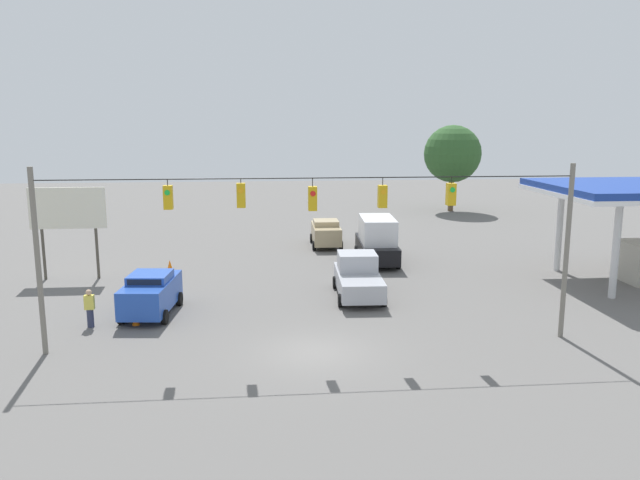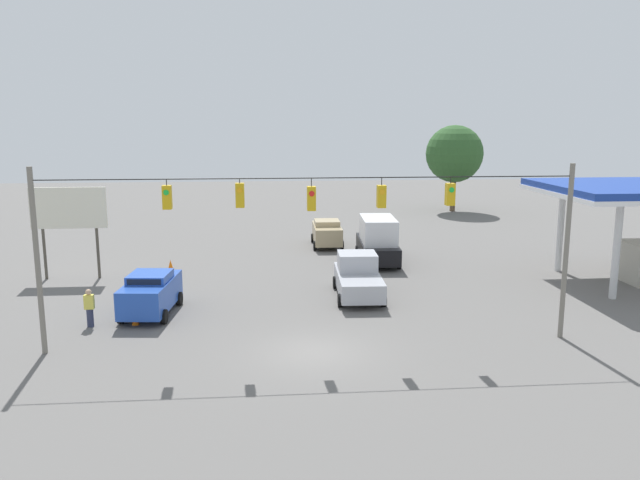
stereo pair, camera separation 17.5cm
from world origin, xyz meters
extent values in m
plane|color=#605E5B|center=(0.00, 0.00, 0.00)|extent=(140.00, 140.00, 0.00)
cylinder|color=slate|center=(-10.14, -0.81, 3.53)|extent=(0.20, 0.20, 7.05)
cylinder|color=slate|center=(10.14, -0.81, 3.53)|extent=(0.20, 0.20, 7.05)
cylinder|color=black|center=(0.00, -0.81, 6.56)|extent=(20.29, 0.04, 0.04)
cube|color=gold|center=(-5.33, -0.81, 5.89)|extent=(0.32, 0.36, 0.84)
cylinder|color=black|center=(-5.33, -0.81, 6.44)|extent=(0.03, 0.03, 0.25)
cylinder|color=green|center=(-5.33, -0.62, 6.08)|extent=(0.20, 0.02, 0.20)
cube|color=gold|center=(-2.67, -0.81, 5.84)|extent=(0.32, 0.36, 0.85)
cylinder|color=black|center=(-2.67, -0.81, 6.41)|extent=(0.03, 0.03, 0.30)
cylinder|color=orange|center=(-2.67, -0.62, 6.03)|extent=(0.20, 0.02, 0.20)
cube|color=gold|center=(0.00, -0.81, 5.79)|extent=(0.32, 0.36, 0.91)
cylinder|color=black|center=(0.00, -0.81, 6.40)|extent=(0.03, 0.03, 0.32)
cylinder|color=red|center=(0.00, -0.62, 5.99)|extent=(0.20, 0.02, 0.20)
cube|color=gold|center=(2.67, -0.81, 5.94)|extent=(0.32, 0.36, 0.90)
cylinder|color=black|center=(2.67, -0.81, 6.47)|extent=(0.03, 0.03, 0.17)
cylinder|color=orange|center=(2.67, -0.62, 6.14)|extent=(0.20, 0.02, 0.20)
cube|color=gold|center=(5.33, -0.81, 5.89)|extent=(0.32, 0.36, 0.88)
cylinder|color=black|center=(5.33, -0.81, 6.44)|extent=(0.03, 0.03, 0.23)
cylinder|color=green|center=(5.33, -0.62, 6.09)|extent=(0.20, 0.02, 0.20)
cube|color=tan|center=(-2.57, -20.52, 0.90)|extent=(1.95, 4.41, 1.17)
cube|color=tan|center=(-2.57, -20.52, 1.67)|extent=(1.74, 1.96, 0.36)
cube|color=black|center=(-2.59, -21.49, 1.67)|extent=(1.48, 0.05, 0.25)
cylinder|color=black|center=(-3.52, -21.92, 0.32)|extent=(0.23, 0.64, 0.64)
cylinder|color=black|center=(-1.67, -21.96, 0.32)|extent=(0.23, 0.64, 0.64)
cylinder|color=black|center=(-3.46, -19.08, 0.32)|extent=(0.23, 0.64, 0.64)
cylinder|color=black|center=(-1.61, -19.12, 0.32)|extent=(0.23, 0.64, 0.64)
cube|color=black|center=(-5.20, -15.25, 0.82)|extent=(2.55, 6.17, 1.00)
cube|color=silver|center=(-5.18, -14.95, 2.08)|extent=(2.23, 3.99, 1.52)
cube|color=black|center=(-5.31, -16.89, 2.08)|extent=(1.73, 0.13, 1.06)
cylinder|color=black|center=(-6.41, -17.14, 0.32)|extent=(0.26, 0.65, 0.64)
cylinder|color=black|center=(-4.25, -17.28, 0.32)|extent=(0.26, 0.65, 0.64)
cylinder|color=black|center=(-6.16, -13.22, 0.32)|extent=(0.26, 0.65, 0.64)
cylinder|color=black|center=(-4.00, -13.36, 0.32)|extent=(0.26, 0.65, 0.64)
cube|color=#A8AAB2|center=(-2.83, -7.43, 0.77)|extent=(2.29, 5.26, 0.90)
cube|color=#A8AAB2|center=(-2.86, -8.05, 1.67)|extent=(1.98, 1.94, 0.90)
cube|color=black|center=(-2.90, -8.99, 1.67)|extent=(1.66, 0.09, 0.63)
cylinder|color=black|center=(-3.94, -9.06, 0.32)|extent=(0.25, 0.65, 0.64)
cylinder|color=black|center=(-1.87, -9.15, 0.32)|extent=(0.25, 0.65, 0.64)
cylinder|color=black|center=(-3.80, -5.70, 0.32)|extent=(0.25, 0.65, 0.64)
cylinder|color=black|center=(-1.73, -5.79, 0.32)|extent=(0.25, 0.65, 0.64)
cube|color=#234CB2|center=(6.98, -5.47, 0.94)|extent=(2.30, 4.51, 1.24)
cube|color=#234CB2|center=(6.98, -5.47, 1.74)|extent=(1.91, 2.08, 0.36)
cube|color=black|center=(7.07, -4.51, 1.74)|extent=(1.50, 0.17, 0.25)
cylinder|color=black|center=(8.05, -4.16, 0.32)|extent=(0.28, 0.66, 0.64)
cylinder|color=black|center=(6.18, -3.97, 0.32)|extent=(0.28, 0.66, 0.64)
cylinder|color=black|center=(7.77, -6.97, 0.32)|extent=(0.28, 0.66, 0.64)
cylinder|color=black|center=(5.90, -6.78, 0.32)|extent=(0.28, 0.66, 0.64)
cone|color=orange|center=(7.40, -3.96, 0.30)|extent=(0.32, 0.32, 0.60)
cone|color=orange|center=(7.24, -7.47, 0.30)|extent=(0.32, 0.32, 0.60)
cone|color=orange|center=(7.26, -10.65, 0.30)|extent=(0.32, 0.32, 0.60)
cone|color=orange|center=(7.38, -14.20, 0.30)|extent=(0.32, 0.32, 0.60)
cylinder|color=silver|center=(-15.37, -11.92, 2.51)|extent=(0.36, 0.36, 5.02)
cylinder|color=silver|center=(-15.37, -6.03, 2.51)|extent=(0.36, 0.36, 5.02)
cylinder|color=#4C473D|center=(11.07, -12.55, 1.42)|extent=(0.16, 0.16, 2.84)
cylinder|color=#4C473D|center=(13.95, -12.55, 1.42)|extent=(0.16, 0.16, 2.84)
cube|color=silver|center=(12.51, -12.55, 3.98)|extent=(4.11, 0.12, 2.27)
cylinder|color=#2D334C|center=(9.27, -3.87, 0.39)|extent=(0.28, 0.28, 0.78)
cube|color=#D8CC4C|center=(9.27, -3.87, 1.10)|extent=(0.40, 0.24, 0.62)
sphere|color=tan|center=(9.27, -3.87, 1.53)|extent=(0.25, 0.25, 0.25)
cylinder|color=brown|center=(-16.58, -36.84, 2.04)|extent=(0.52, 0.52, 4.08)
sphere|color=#2D5628|center=(-16.58, -36.84, 5.59)|extent=(5.51, 5.51, 5.51)
camera|label=1|loc=(1.92, 22.41, 8.62)|focal=35.00mm
camera|label=2|loc=(1.74, 22.42, 8.62)|focal=35.00mm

